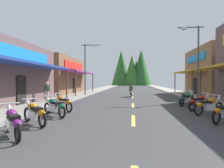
% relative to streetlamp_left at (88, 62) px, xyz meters
% --- Properties ---
extents(ground, '(10.25, 87.67, 0.10)m').
position_rel_streetlamp_left_xyz_m(ground, '(5.20, 8.08, -3.98)').
color(ground, '#38383A').
extents(sidewalk_left, '(2.71, 87.67, 0.12)m').
position_rel_streetlamp_left_xyz_m(sidewalk_left, '(-1.29, 8.08, -3.87)').
color(sidewalk_left, gray).
rests_on(sidewalk_left, ground).
extents(sidewalk_right, '(2.71, 87.67, 0.12)m').
position_rel_streetlamp_left_xyz_m(sidewalk_right, '(11.68, 8.08, -3.87)').
color(sidewalk_right, '#9E9991').
rests_on(sidewalk_right, ground).
extents(centerline_dashes, '(0.16, 62.91, 0.01)m').
position_rel_streetlamp_left_xyz_m(centerline_dashes, '(5.20, 11.16, -3.93)').
color(centerline_dashes, '#E0C64C').
rests_on(centerline_dashes, ground).
extents(storefront_left_far, '(8.92, 10.49, 4.82)m').
position_rel_streetlamp_left_xyz_m(storefront_left_far, '(-6.16, 3.11, -1.52)').
color(storefront_left_far, brown).
rests_on(storefront_left_far, ground).
extents(storefront_right_far, '(7.93, 9.48, 5.86)m').
position_rel_streetlamp_left_xyz_m(storefront_right_far, '(16.06, 3.13, -1.00)').
color(storefront_right_far, olive).
rests_on(storefront_right_far, ground).
extents(streetlamp_left, '(2.13, 0.30, 6.01)m').
position_rel_streetlamp_left_xyz_m(streetlamp_left, '(0.00, 0.00, 0.00)').
color(streetlamp_left, '#474C51').
rests_on(streetlamp_left, ground).
extents(streetlamp_right, '(2.13, 0.30, 6.42)m').
position_rel_streetlamp_left_xyz_m(streetlamp_right, '(10.41, -4.79, 0.23)').
color(streetlamp_right, '#474C51').
rests_on(streetlamp_right, ground).
extents(motorcycle_parked_right_3, '(1.90, 1.17, 1.04)m').
position_rel_streetlamp_left_xyz_m(motorcycle_parked_right_3, '(9.14, -11.15, -3.44)').
color(motorcycle_parked_right_3, black).
rests_on(motorcycle_parked_right_3, ground).
extents(motorcycle_parked_right_4, '(1.76, 1.38, 1.04)m').
position_rel_streetlamp_left_xyz_m(motorcycle_parked_right_4, '(9.21, -9.63, -3.44)').
color(motorcycle_parked_right_4, black).
rests_on(motorcycle_parked_right_4, ground).
extents(motorcycle_parked_right_5, '(1.49, 1.67, 1.04)m').
position_rel_streetlamp_left_xyz_m(motorcycle_parked_right_5, '(9.01, -7.64, -3.44)').
color(motorcycle_parked_right_5, black).
rests_on(motorcycle_parked_right_5, ground).
extents(motorcycle_parked_right_6, '(1.40, 1.75, 1.04)m').
position_rel_streetlamp_left_xyz_m(motorcycle_parked_right_6, '(9.39, -6.10, -3.44)').
color(motorcycle_parked_right_6, black).
rests_on(motorcycle_parked_right_6, ground).
extents(motorcycle_parked_left_0, '(1.54, 1.63, 1.04)m').
position_rel_streetlamp_left_xyz_m(motorcycle_parked_left_0, '(1.37, -15.92, -3.44)').
color(motorcycle_parked_left_0, black).
rests_on(motorcycle_parked_left_0, ground).
extents(motorcycle_parked_left_1, '(1.72, 1.43, 1.04)m').
position_rel_streetlamp_left_xyz_m(motorcycle_parked_left_1, '(1.19, -14.25, -3.44)').
color(motorcycle_parked_left_1, black).
rests_on(motorcycle_parked_left_1, ground).
extents(motorcycle_parked_left_2, '(1.73, 1.42, 1.04)m').
position_rel_streetlamp_left_xyz_m(motorcycle_parked_left_2, '(1.26, -12.44, -3.44)').
color(motorcycle_parked_left_2, black).
rests_on(motorcycle_parked_left_2, ground).
extents(motorcycle_parked_left_3, '(1.74, 1.40, 1.04)m').
position_rel_streetlamp_left_xyz_m(motorcycle_parked_left_3, '(1.04, -10.83, -3.44)').
color(motorcycle_parked_left_3, black).
rests_on(motorcycle_parked_left_3, ground).
extents(rider_cruising_lead, '(0.60, 2.14, 1.57)m').
position_rel_streetlamp_left_xyz_m(rider_cruising_lead, '(5.02, -0.83, -3.28)').
color(rider_cruising_lead, black).
rests_on(rider_cruising_lead, ground).
extents(pedestrian_browsing, '(0.55, 0.34, 1.71)m').
position_rel_streetlamp_left_xyz_m(pedestrian_browsing, '(-1.79, -6.79, -2.94)').
color(pedestrian_browsing, '#B2A599').
rests_on(pedestrian_browsing, ground).
extents(treeline_backdrop, '(15.43, 10.05, 13.47)m').
position_rel_streetlamp_left_xyz_m(treeline_backdrop, '(5.73, 50.81, 2.12)').
color(treeline_backdrop, '#215423').
rests_on(treeline_backdrop, ground).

